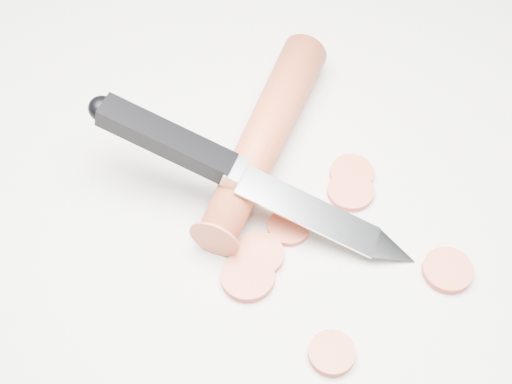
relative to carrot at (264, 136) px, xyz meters
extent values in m
plane|color=beige|center=(0.02, -0.03, -0.02)|extent=(2.40, 2.40, 0.00)
cylinder|color=#B94320|center=(0.00, 0.00, 0.00)|extent=(0.15, 0.19, 0.03)
cylinder|color=#CD5333|center=(0.00, -0.08, -0.02)|extent=(0.03, 0.03, 0.01)
cylinder|color=#CD5333|center=(-0.04, -0.11, -0.02)|extent=(0.04, 0.04, 0.01)
cylinder|color=#CD5333|center=(0.06, -0.04, -0.02)|extent=(0.03, 0.03, 0.01)
cylinder|color=#CD5333|center=(0.10, -0.14, -0.02)|extent=(0.04, 0.04, 0.01)
cylinder|color=#CD5333|center=(0.05, -0.06, -0.02)|extent=(0.04, 0.04, 0.01)
cylinder|color=#CD5333|center=(-0.03, -0.09, -0.02)|extent=(0.04, 0.04, 0.01)
cylinder|color=#CD5333|center=(0.00, -0.18, -0.02)|extent=(0.03, 0.03, 0.01)
camera|label=1|loc=(-0.10, -0.35, 0.44)|focal=50.00mm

